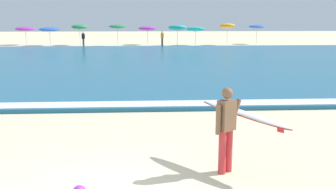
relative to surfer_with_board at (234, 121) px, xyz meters
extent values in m
cube|color=#1E6084|center=(-2.52, 18.94, -0.96)|extent=(120.00, 28.00, 0.14)
cube|color=white|center=(-2.52, 5.54, -0.88)|extent=(120.00, 0.90, 0.01)
cylinder|color=red|center=(-0.27, -0.19, -0.59)|extent=(0.15, 0.15, 0.88)
cylinder|color=red|center=(-0.12, -0.08, -0.59)|extent=(0.15, 0.15, 0.88)
cube|color=brown|center=(-0.19, -0.14, 0.15)|extent=(0.40, 0.38, 0.60)
sphere|color=brown|center=(-0.19, -0.14, 0.59)|extent=(0.22, 0.22, 0.22)
cylinder|color=brown|center=(-0.38, -0.27, 0.10)|extent=(0.10, 0.10, 0.58)
cylinder|color=brown|center=(0.02, 0.04, 0.17)|extent=(0.31, 0.26, 0.51)
ellipsoid|color=white|center=(0.22, 0.16, 0.10)|extent=(1.53, 1.96, 0.24)
ellipsoid|color=red|center=(0.22, 0.16, 0.08)|extent=(1.61, 2.05, 0.20)
cube|color=red|center=(0.75, -0.55, -0.01)|extent=(0.10, 0.12, 0.14)
cylinder|color=beige|center=(-15.26, 37.11, -0.16)|extent=(0.05, 0.05, 1.73)
ellipsoid|color=purple|center=(-15.26, 37.11, 0.77)|extent=(2.26, 2.27, 0.53)
cylinder|color=beige|center=(-12.25, 35.71, -0.18)|extent=(0.05, 0.05, 1.70)
ellipsoid|color=blue|center=(-12.25, 35.71, 0.74)|extent=(2.27, 2.29, 0.54)
cylinder|color=beige|center=(-9.08, 36.24, -0.06)|extent=(0.05, 0.05, 1.94)
ellipsoid|color=#23844C|center=(-9.08, 36.24, 1.00)|extent=(1.78, 1.79, 0.60)
cylinder|color=beige|center=(-4.81, 34.89, -0.01)|extent=(0.05, 0.05, 2.03)
ellipsoid|color=#23844C|center=(-4.81, 34.89, 1.06)|extent=(1.82, 1.83, 0.46)
cylinder|color=beige|center=(-1.54, 36.68, -0.15)|extent=(0.05, 0.05, 1.76)
ellipsoid|color=purple|center=(-1.54, 36.68, 0.80)|extent=(2.07, 2.07, 0.50)
cylinder|color=beige|center=(1.68, 34.82, -0.09)|extent=(0.05, 0.05, 1.88)
ellipsoid|color=#19ADB2|center=(1.68, 34.82, 0.94)|extent=(1.98, 2.02, 0.76)
cylinder|color=beige|center=(3.75, 35.35, -0.17)|extent=(0.05, 0.05, 1.70)
ellipsoid|color=#19ADB2|center=(3.75, 35.35, 0.76)|extent=(2.10, 2.13, 0.68)
cylinder|color=beige|center=(7.35, 35.57, -0.01)|extent=(0.05, 0.05, 2.04)
ellipsoid|color=#F4A31E|center=(7.35, 35.57, 1.10)|extent=(1.72, 1.76, 0.69)
cylinder|color=beige|center=(11.14, 37.10, -0.05)|extent=(0.05, 0.05, 1.94)
ellipsoid|color=blue|center=(11.14, 37.10, 0.98)|extent=(1.88, 1.89, 0.44)
cylinder|color=#383842|center=(0.01, 34.38, -0.61)|extent=(0.20, 0.20, 0.84)
cube|color=orange|center=(0.01, 34.38, 0.08)|extent=(0.32, 0.20, 0.54)
sphere|color=tan|center=(0.01, 34.38, 0.45)|extent=(0.20, 0.20, 0.20)
cylinder|color=#383842|center=(-8.32, 33.78, -0.61)|extent=(0.20, 0.20, 0.84)
cube|color=black|center=(-8.32, 33.78, 0.08)|extent=(0.32, 0.20, 0.54)
sphere|color=beige|center=(-8.32, 33.78, 0.45)|extent=(0.20, 0.20, 0.20)
camera|label=1|loc=(-1.74, -7.28, 2.02)|focal=40.93mm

